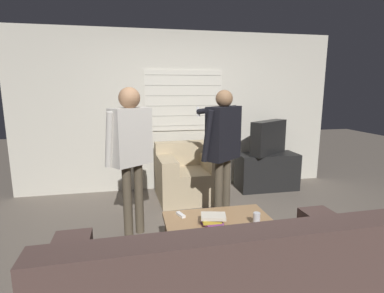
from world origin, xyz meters
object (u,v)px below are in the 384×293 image
Objects in this scene: tv at (268,137)px; person_left_standing at (131,143)px; coffee_table at (219,224)px; book_stack at (212,220)px; spare_remote at (181,215)px; person_right_standing at (223,141)px; soda_can at (257,219)px; armchair_beige at (188,176)px.

person_left_standing is at bearing -5.83° from tv.
book_stack is at bearing -135.90° from coffee_table.
spare_remote is at bearing -83.81° from person_left_standing.
person_right_standing reaches higher than soda_can.
coffee_table is 0.39m from spare_remote.
armchair_beige is 1.46m from tv.
soda_can is (0.06, -0.91, -0.57)m from person_right_standing.
tv is 5.54× the size of spare_remote.
tv is at bearing 53.14° from book_stack.
tv is 1.61m from person_right_standing.
book_stack is (-0.35, -0.84, -0.58)m from person_right_standing.
armchair_beige is 1.93m from soda_can.
person_left_standing is at bearing 132.15° from book_stack.
person_left_standing reaches higher than coffee_table.
person_left_standing is at bearing 139.21° from coffee_table.
armchair_beige is at bearing 15.58° from person_left_standing.
book_stack is 0.41m from soda_can.
coffee_table is 1.04m from person_right_standing.
person_right_standing is (1.06, 0.05, -0.02)m from person_left_standing.
tv is 2.97× the size of book_stack.
person_left_standing is 12.28× the size of spare_remote.
spare_remote is (0.46, -0.52, -0.65)m from person_left_standing.
person_left_standing is at bearing 142.14° from soda_can.
tv is 0.45× the size of person_left_standing.
person_left_standing is 13.24× the size of soda_can.
soda_can is at bearing 28.15° from tv.
soda_can is at bearing -28.89° from coffee_table.
spare_remote is at bearing 10.39° from tv.
soda_can reaches higher than book_stack.
tv reaches higher than book_stack.
person_right_standing is at bearing 93.45° from soda_can.
spare_remote is at bearing 73.52° from armchair_beige.
book_stack is (-1.48, -1.97, -0.41)m from tv.
person_left_standing is at bearing 144.11° from person_right_standing.
person_left_standing is 1.06m from person_right_standing.
coffee_table is 4.07× the size of book_stack.
tv is 2.46m from spare_remote.
spare_remote is (-0.25, 0.27, -0.04)m from book_stack.
tv is at bearing 24.22° from spare_remote.
person_right_standing reaches higher than spare_remote.
spare_remote is (-1.73, -1.70, -0.45)m from tv.
person_right_standing reaches higher than tv.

